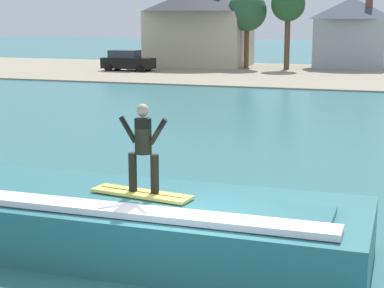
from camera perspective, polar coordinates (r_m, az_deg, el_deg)
name	(u,v)px	position (r m, az deg, el deg)	size (l,w,h in m)	color
ground_plane	(176,286)	(11.20, -1.42, -12.61)	(260.00, 260.00, 0.00)	#306E73
wave_crest	(139,223)	(12.62, -4.76, -7.11)	(8.86, 3.26, 1.20)	#2E6F76
surfboard	(142,194)	(12.22, -4.55, -4.46)	(2.09, 0.80, 0.06)	#EAD159
surfer	(143,144)	(12.00, -4.40, 0.03)	(0.98, 0.32, 1.70)	black
shoreline_bank	(358,76)	(52.14, 14.69, 5.94)	(120.00, 21.99, 0.11)	gray
car_near_shore	(127,61)	(55.05, -5.83, 7.43)	(4.47, 2.06, 1.86)	black
house_with_chimney	(200,21)	(60.70, 0.69, 11.02)	(11.14, 11.14, 7.71)	beige
house_small_cottage	(351,29)	(60.07, 14.11, 9.96)	(7.80, 7.80, 6.84)	#9EA3AD
tree_tall_bare	(288,6)	(56.81, 8.63, 12.18)	(2.96, 2.96, 7.22)	brown
tree_short_bushy	(247,12)	(57.45, 4.97, 11.74)	(3.48, 3.48, 6.88)	brown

